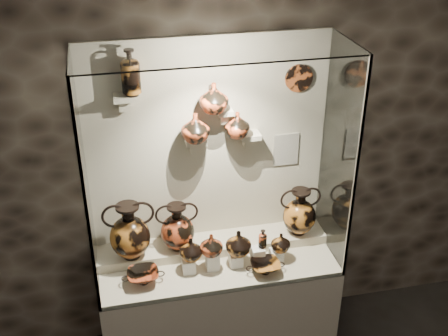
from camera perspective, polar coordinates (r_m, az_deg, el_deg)
The scene contains 36 objects.
wall_back at distance 3.94m, azimuth -1.64°, elevation 2.12°, with size 5.00×0.02×3.20m, color black.
plinth at distance 4.37m, azimuth -0.59°, elevation -14.00°, with size 1.70×0.60×0.80m, color #C1B79B.
front_tier at distance 4.10m, azimuth -0.62°, elevation -9.73°, with size 1.68×0.58×0.03m, color beige.
rear_tier at distance 4.21m, azimuth -1.12°, elevation -7.91°, with size 1.70×0.25×0.10m, color beige.
back_panel at distance 3.94m, azimuth -1.62°, elevation 2.09°, with size 1.70×0.03×1.60m, color #C1B79B.
glass_front at distance 3.41m, azimuth 0.33°, elevation -2.40°, with size 1.70×0.01×1.60m, color white.
glass_left at distance 3.61m, azimuth -13.95°, elevation -1.45°, with size 0.01×0.60×1.60m, color white.
glass_right at distance 3.90m, azimuth 11.57°, elevation 1.22°, with size 0.01×0.60×1.60m, color white.
glass_top at distance 3.35m, azimuth -0.77°, elevation 11.95°, with size 1.70×0.60×0.01m, color white.
frame_post_left at distance 3.36m, azimuth -13.84°, elevation -3.87°, with size 0.02×0.02×1.60m, color gray.
frame_post_right at distance 3.67m, azimuth 13.21°, elevation -0.84°, with size 0.02×0.02×1.60m, color gray.
pedestal_a at distance 3.99m, azimuth -3.62°, elevation -9.84°, with size 0.09×0.09×0.10m, color white.
pedestal_b at distance 4.00m, azimuth -1.19°, elevation -9.36°, with size 0.09×0.09×0.13m, color white.
pedestal_c at distance 4.04m, azimuth 1.21°, elevation -9.27°, with size 0.09×0.09×0.09m, color white.
pedestal_d at distance 4.07m, azimuth 3.43°, elevation -8.79°, with size 0.09×0.09×0.12m, color white.
pedestal_e at distance 4.11m, azimuth 5.32°, elevation -8.73°, with size 0.09×0.09×0.08m, color white.
bracket_ul at distance 3.63m, azimuth -10.11°, elevation 7.06°, with size 0.14×0.12×0.04m, color #C1B79B.
bracket_ca at distance 3.81m, azimuth -2.91°, elevation 2.79°, with size 0.14×0.12×0.04m, color #C1B79B.
bracket_cb at distance 3.76m, azimuth 0.04°, elevation 5.82°, with size 0.10×0.12×0.04m, color #C1B79B.
bracket_cc at distance 3.88m, azimuth 2.63°, elevation 3.32°, with size 0.14×0.12×0.04m, color #C1B79B.
amphora_left at distance 3.96m, azimuth -9.57°, elevation -6.32°, with size 0.34×0.34×0.43m, color #AB6420, non-canonical shape.
amphora_mid at distance 4.02m, azimuth -4.77°, elevation -5.97°, with size 0.29×0.29×0.36m, color #B54320, non-canonical shape.
amphora_right at distance 4.20m, azimuth 7.69°, elevation -4.40°, with size 0.30×0.30×0.37m, color #AB6420, non-canonical shape.
jug_a at distance 3.91m, azimuth -3.38°, elevation -8.23°, with size 0.16×0.16×0.17m, color #AB6420.
jug_b at distance 3.90m, azimuth -1.30°, elevation -7.80°, with size 0.16×0.16×0.17m, color #B54320.
jug_c at distance 3.96m, azimuth 1.47°, elevation -7.61°, with size 0.18×0.18×0.19m, color #AB6420.
jug_e at distance 4.04m, azimuth 5.77°, elevation -7.52°, with size 0.14×0.14×0.15m, color #AB6420.
lekythos_small at distance 4.00m, azimuth 3.94°, elevation -7.07°, with size 0.07×0.07×0.16m, color #B54320, non-canonical shape.
kylix_left at distance 3.92m, azimuth -8.22°, elevation -10.79°, with size 0.28×0.24×0.11m, color #B54320, non-canonical shape.
kylix_right at distance 3.98m, azimuth 4.21°, elevation -9.92°, with size 0.26×0.22×0.11m, color #AB6420, non-canonical shape.
lekythos_tall at distance 3.56m, azimuth -9.50°, elevation 9.79°, with size 0.13×0.13×0.33m, color #AB6420, non-canonical shape.
ovoid_vase_a at distance 3.72m, azimuth -2.93°, elevation 4.11°, with size 0.19×0.19×0.20m, color #B54320.
ovoid_vase_b at distance 3.66m, azimuth -1.05°, elevation 7.15°, with size 0.19×0.19×0.20m, color #B54320.
ovoid_vase_c at distance 3.78m, azimuth 1.35°, elevation 4.43°, with size 0.17×0.17×0.18m, color #B54320.
wall_plate at distance 3.88m, azimuth 7.61°, elevation 9.03°, with size 0.19×0.19×0.02m, color #B65324.
info_placard at distance 4.08m, azimuth 6.31°, elevation 1.89°, with size 0.19×0.01×0.25m, color beige.
Camera 1 is at (-0.65, -0.97, 3.36)m, focal length 45.00 mm.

